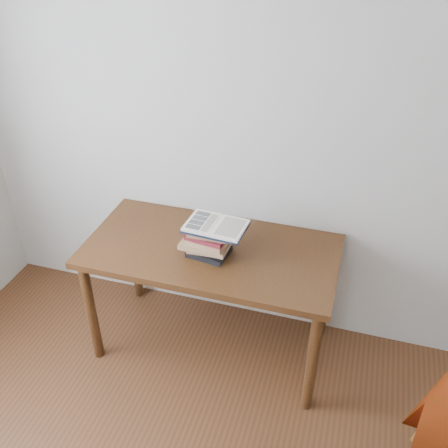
% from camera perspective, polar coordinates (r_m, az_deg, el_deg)
% --- Properties ---
extents(room_shell, '(3.54, 3.54, 2.62)m').
position_cam_1_polar(room_shell, '(1.34, -20.01, -6.74)').
color(room_shell, '#AFAEA5').
rests_on(room_shell, ground).
extents(desk, '(1.44, 0.72, 0.77)m').
position_cam_1_polar(desk, '(2.89, -1.49, -4.33)').
color(desk, '#492C12').
rests_on(desk, ground).
extents(book_stack, '(0.27, 0.21, 0.18)m').
position_cam_1_polar(book_stack, '(2.72, -1.86, -2.03)').
color(book_stack, black).
rests_on(book_stack, desk).
extents(open_book, '(0.34, 0.25, 0.03)m').
position_cam_1_polar(open_book, '(2.66, -0.92, -0.22)').
color(open_book, black).
rests_on(open_book, book_stack).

